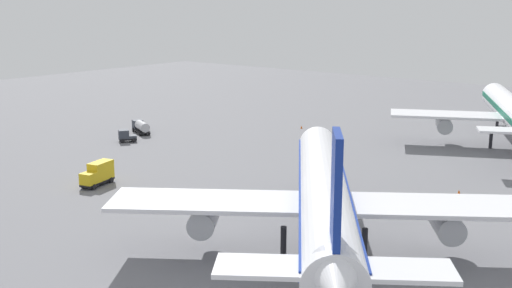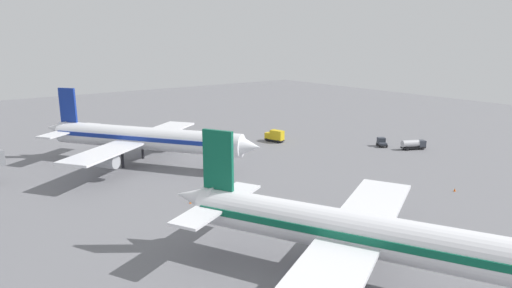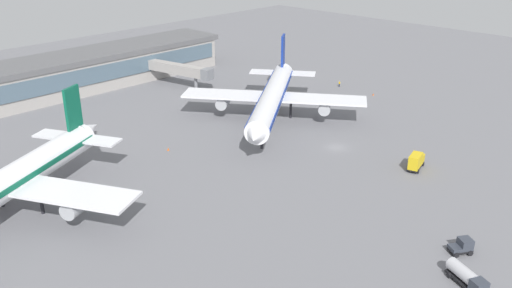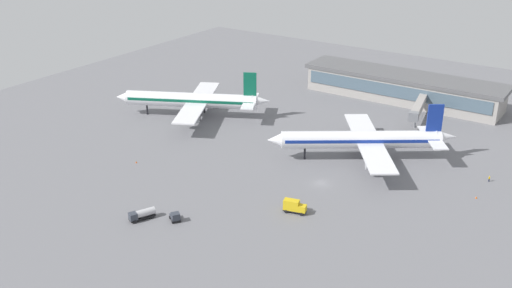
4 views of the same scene
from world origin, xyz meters
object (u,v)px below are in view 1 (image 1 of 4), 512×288
Objects in this scene: catering_truck at (98,174)px; safety_cone_mid_apron at (459,192)px; airplane_at_gate at (324,194)px; safety_cone_far_side at (301,127)px; fuel_truck at (141,126)px; baggage_tug at (126,136)px.

catering_truck is 9.82× the size of safety_cone_mid_apron.
safety_cone_mid_apron is at bearing -42.37° from airplane_at_gate.
safety_cone_far_side is (52.40, 0.75, -1.40)m from catering_truck.
safety_cone_mid_apron is 49.47m from safety_cone_far_side.
airplane_at_gate is 67.98m from fuel_truck.
fuel_truck is 10.85× the size of safety_cone_far_side.
safety_cone_far_side is at bearing -107.91° from fuel_truck.
catering_truck is 50.45m from safety_cone_mid_apron.
airplane_at_gate is 61.74m from baggage_tug.
fuel_truck is at bearing -155.12° from catering_truck.
safety_cone_far_side is (24.67, 42.88, 0.00)m from safety_cone_mid_apron.
fuel_truck is 1.10× the size of catering_truck.
airplane_at_gate is 29.19m from safety_cone_mid_apron.
airplane_at_gate is at bearing 75.09° from catering_truck.
airplane_at_gate reaches higher than fuel_truck.
safety_cone_far_side is at bearing 166.83° from catering_truck.
safety_cone_mid_apron is (28.34, -3.88, -5.80)m from airplane_at_gate.
fuel_truck is (29.14, 61.24, -4.71)m from airplane_at_gate.
fuel_truck is 10.85× the size of safety_cone_mid_apron.
baggage_tug reaches higher than safety_cone_far_side.
catering_truck is at bearing 75.77° from baggage_tug.
airplane_at_gate is 66.06m from safety_cone_far_side.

